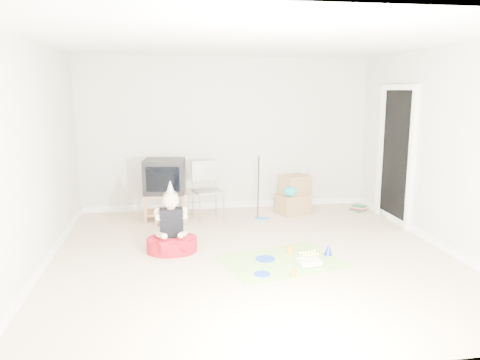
{
  "coord_description": "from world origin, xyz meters",
  "views": [
    {
      "loc": [
        -1.03,
        -5.49,
        2.05
      ],
      "look_at": [
        -0.1,
        0.4,
        0.9
      ],
      "focal_mm": 35.0,
      "sensor_mm": 36.0,
      "label": 1
    }
  ],
  "objects": [
    {
      "name": "ground",
      "position": [
        0.0,
        0.0,
        0.0
      ],
      "size": [
        5.0,
        5.0,
        0.0
      ],
      "primitive_type": "plane",
      "color": "beige",
      "rests_on": "ground"
    },
    {
      "name": "doorway_recess",
      "position": [
        2.48,
        1.2,
        1.02
      ],
      "size": [
        0.02,
        0.9,
        2.05
      ],
      "primitive_type": "cube",
      "color": "black",
      "rests_on": "ground"
    },
    {
      "name": "tv_stand",
      "position": [
        -1.08,
        1.89,
        0.26
      ],
      "size": [
        0.7,
        0.45,
        0.43
      ],
      "color": "#A8754C",
      "rests_on": "ground"
    },
    {
      "name": "crt_tv",
      "position": [
        -1.08,
        1.89,
        0.7
      ],
      "size": [
        0.68,
        0.59,
        0.54
      ],
      "primitive_type": "cube",
      "rotation": [
        0.0,
        0.0,
        -0.11
      ],
      "color": "black",
      "rests_on": "tv_stand"
    },
    {
      "name": "folding_chair",
      "position": [
        -0.4,
        1.77,
        0.47
      ],
      "size": [
        0.52,
        0.5,
        0.96
      ],
      "color": "#929297",
      "rests_on": "ground"
    },
    {
      "name": "cardboard_boxes",
      "position": [
        1.06,
        1.94,
        0.31
      ],
      "size": [
        0.61,
        0.55,
        0.64
      ],
      "color": "#A1794E",
      "rests_on": "ground"
    },
    {
      "name": "floor_mop",
      "position": [
        0.46,
        1.64,
        0.26
      ],
      "size": [
        0.26,
        0.33,
        0.99
      ],
      "color": "blue",
      "rests_on": "ground"
    },
    {
      "name": "book_pile",
      "position": [
        2.21,
        1.91,
        0.05
      ],
      "size": [
        0.26,
        0.29,
        0.1
      ],
      "color": "#226644",
      "rests_on": "ground"
    },
    {
      "name": "seated_woman",
      "position": [
        -1.0,
        0.34,
        0.2
      ],
      "size": [
        0.67,
        0.67,
        0.94
      ],
      "color": "#A40F1D",
      "rests_on": "ground"
    },
    {
      "name": "party_mat",
      "position": [
        0.32,
        -0.25,
        0.0
      ],
      "size": [
        1.62,
        1.34,
        0.01
      ],
      "primitive_type": "cube",
      "rotation": [
        0.0,
        0.0,
        0.26
      ],
      "color": "#F2338C",
      "rests_on": "ground"
    },
    {
      "name": "birthday_cake",
      "position": [
        0.6,
        -0.42,
        0.04
      ],
      "size": [
        0.29,
        0.24,
        0.13
      ],
      "color": "silver",
      "rests_on": "party_mat"
    },
    {
      "name": "blue_plate_near",
      "position": [
        0.13,
        -0.16,
        0.01
      ],
      "size": [
        0.25,
        0.25,
        0.01
      ],
      "primitive_type": "cylinder",
      "rotation": [
        0.0,
        0.0,
        0.08
      ],
      "color": "#163FB7",
      "rests_on": "party_mat"
    },
    {
      "name": "blue_plate_far",
      "position": [
        -0.01,
        -0.62,
        0.01
      ],
      "size": [
        0.22,
        0.22,
        0.01
      ],
      "primitive_type": "cylinder",
      "rotation": [
        0.0,
        0.0,
        -0.17
      ],
      "color": "#163FB7",
      "rests_on": "party_mat"
    },
    {
      "name": "orange_cup_near",
      "position": [
        0.48,
        0.03,
        0.05
      ],
      "size": [
        0.09,
        0.09,
        0.09
      ],
      "primitive_type": "cylinder",
      "rotation": [
        0.0,
        0.0,
        -0.15
      ],
      "color": "orange",
      "rests_on": "party_mat"
    },
    {
      "name": "orange_cup_far",
      "position": [
        0.33,
        -0.71,
        0.04
      ],
      "size": [
        0.07,
        0.07,
        0.07
      ],
      "primitive_type": "cylinder",
      "rotation": [
        0.0,
        0.0,
        0.05
      ],
      "color": "orange",
      "rests_on": "party_mat"
    },
    {
      "name": "blue_party_hat",
      "position": [
        0.94,
        -0.12,
        0.08
      ],
      "size": [
        0.11,
        0.11,
        0.15
      ],
      "primitive_type": "cone",
      "rotation": [
        0.0,
        0.0,
        0.05
      ],
      "color": "#1A33BC",
      "rests_on": "party_mat"
    }
  ]
}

